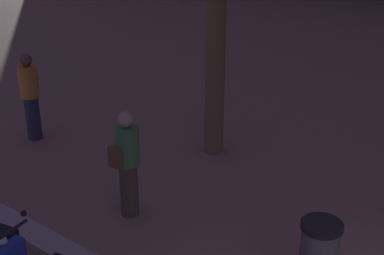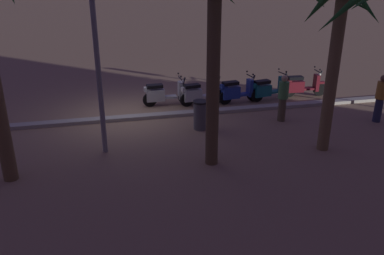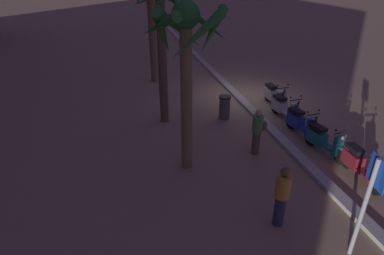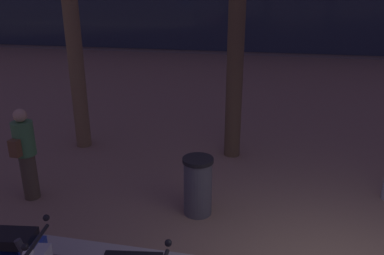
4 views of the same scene
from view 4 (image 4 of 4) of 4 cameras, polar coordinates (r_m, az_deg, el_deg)
The scene contains 2 objects.
pedestrian_by_palm_tree at distance 6.91m, azimuth -23.41°, elevation -3.44°, with size 0.34×0.46×1.59m.
litter_bin at distance 6.08m, azimuth 0.87°, elevation -8.58°, with size 0.48×0.48×0.95m.
Camera 4 is at (-1.23, -3.49, 3.38)m, focal length 36.05 mm.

